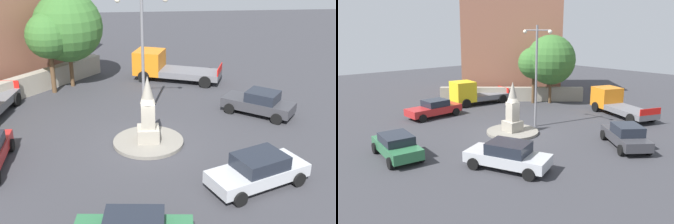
% 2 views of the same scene
% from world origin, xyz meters
% --- Properties ---
extents(ground_plane, '(80.00, 80.00, 0.00)m').
position_xyz_m(ground_plane, '(0.00, 0.00, 0.00)').
color(ground_plane, '#38383D').
extents(traffic_island, '(3.63, 3.63, 0.17)m').
position_xyz_m(traffic_island, '(0.00, 0.00, 0.09)').
color(traffic_island, gray).
rests_on(traffic_island, ground).
extents(monument, '(1.10, 1.10, 3.46)m').
position_xyz_m(monument, '(0.00, 0.00, 1.66)').
color(monument, '#9E9687').
rests_on(monument, traffic_island).
extents(streetlamp, '(2.71, 0.28, 7.37)m').
position_xyz_m(streetlamp, '(-0.13, 2.41, 4.47)').
color(streetlamp, slate).
rests_on(streetlamp, ground).
extents(car_green_approaching, '(4.22, 2.20, 1.37)m').
position_xyz_m(car_green_approaching, '(-0.84, -8.06, 0.72)').
color(car_green_approaching, '#2D6B42').
rests_on(car_green_approaching, ground).
extents(car_red_far_side, '(2.15, 4.57, 1.42)m').
position_xyz_m(car_red_far_side, '(-7.61, -1.84, 0.73)').
color(car_red_far_side, '#B22323').
rests_on(car_red_far_side, ground).
extents(car_dark_grey_parked_right, '(4.31, 3.81, 1.48)m').
position_xyz_m(car_dark_grey_parked_right, '(6.73, 3.28, 0.74)').
color(car_dark_grey_parked_right, '#38383D').
rests_on(car_dark_grey_parked_right, ground).
extents(car_silver_passing, '(4.74, 3.34, 1.46)m').
position_xyz_m(car_silver_passing, '(4.49, -4.38, 0.75)').
color(car_silver_passing, '#B7BABF').
rests_on(car_silver_passing, ground).
extents(truck_yellow_waiting, '(2.94, 5.73, 2.31)m').
position_xyz_m(truck_yellow_waiting, '(-9.39, 3.28, 1.09)').
color(truck_yellow_waiting, yellow).
rests_on(truck_yellow_waiting, ground).
extents(truck_orange_parked_left, '(6.57, 4.06, 2.12)m').
position_xyz_m(truck_orange_parked_left, '(1.67, 10.31, 1.00)').
color(truck_orange_parked_left, orange).
rests_on(truck_orange_parked_left, ground).
extents(stone_boundary_wall, '(10.02, 11.18, 1.39)m').
position_xyz_m(stone_boundary_wall, '(-8.21, 7.28, 0.70)').
color(stone_boundary_wall, '#9E9687').
rests_on(stone_boundary_wall, ground).
extents(corner_building, '(13.32, 13.47, 11.08)m').
position_xyz_m(corner_building, '(-12.56, 11.13, 5.54)').
color(corner_building, '#935B47').
rests_on(corner_building, ground).
extents(tree_near_wall, '(3.03, 3.03, 5.44)m').
position_xyz_m(tree_near_wall, '(-6.05, 8.21, 3.90)').
color(tree_near_wall, brown).
rests_on(tree_near_wall, ground).
extents(tree_mid_cluster, '(4.73, 4.73, 6.58)m').
position_xyz_m(tree_mid_cluster, '(-4.97, 9.43, 4.21)').
color(tree_mid_cluster, brown).
rests_on(tree_mid_cluster, ground).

